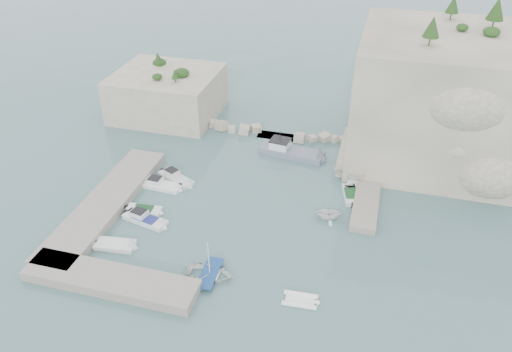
% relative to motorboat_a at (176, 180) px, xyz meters
% --- Properties ---
extents(ground, '(400.00, 400.00, 0.00)m').
position_rel_motorboat_a_xyz_m(ground, '(11.09, -6.70, 0.00)').
color(ground, slate).
rests_on(ground, ground).
extents(cliff_east, '(26.00, 22.00, 17.00)m').
position_rel_motorboat_a_xyz_m(cliff_east, '(34.09, 16.30, 8.50)').
color(cliff_east, beige).
rests_on(cliff_east, ground).
extents(cliff_terrace, '(8.00, 10.00, 2.50)m').
position_rel_motorboat_a_xyz_m(cliff_terrace, '(24.09, 11.30, 1.25)').
color(cliff_terrace, beige).
rests_on(cliff_terrace, ground).
extents(outcrop_west, '(16.00, 14.00, 7.00)m').
position_rel_motorboat_a_xyz_m(outcrop_west, '(-8.91, 18.30, 3.50)').
color(outcrop_west, beige).
rests_on(outcrop_west, ground).
extents(quay_west, '(5.00, 24.00, 1.10)m').
position_rel_motorboat_a_xyz_m(quay_west, '(-5.91, -7.70, 0.55)').
color(quay_west, '#9E9689').
rests_on(quay_west, ground).
extents(quay_south, '(18.00, 4.00, 1.10)m').
position_rel_motorboat_a_xyz_m(quay_south, '(1.09, -19.20, 0.55)').
color(quay_south, '#9E9689').
rests_on(quay_south, ground).
extents(ledge_east, '(3.00, 16.00, 0.80)m').
position_rel_motorboat_a_xyz_m(ledge_east, '(24.59, 3.30, 0.40)').
color(ledge_east, '#9E9689').
rests_on(ledge_east, ground).
extents(breakwater, '(28.00, 3.00, 1.40)m').
position_rel_motorboat_a_xyz_m(breakwater, '(10.09, 15.30, 0.70)').
color(breakwater, beige).
rests_on(breakwater, ground).
extents(motorboat_a, '(6.13, 4.21, 1.40)m').
position_rel_motorboat_a_xyz_m(motorboat_a, '(0.00, 0.00, 0.00)').
color(motorboat_a, silver).
rests_on(motorboat_a, ground).
extents(motorboat_b, '(5.90, 2.19, 1.40)m').
position_rel_motorboat_a_xyz_m(motorboat_b, '(-1.21, -2.08, 0.00)').
color(motorboat_b, white).
rests_on(motorboat_b, ground).
extents(motorboat_c, '(4.75, 2.04, 0.70)m').
position_rel_motorboat_a_xyz_m(motorboat_c, '(-1.05, -7.44, 0.00)').
color(motorboat_c, white).
rests_on(motorboat_c, ground).
extents(motorboat_d, '(6.28, 3.07, 1.40)m').
position_rel_motorboat_a_xyz_m(motorboat_d, '(-0.05, -9.09, 0.00)').
color(motorboat_d, white).
rests_on(motorboat_d, ground).
extents(motorboat_e, '(5.00, 2.54, 0.70)m').
position_rel_motorboat_a_xyz_m(motorboat_e, '(-1.27, -14.04, 0.00)').
color(motorboat_e, white).
rests_on(motorboat_e, ground).
extents(rowboat, '(5.18, 3.78, 1.05)m').
position_rel_motorboat_a_xyz_m(rowboat, '(10.27, -15.58, 0.00)').
color(rowboat, white).
rests_on(rowboat, ground).
extents(inflatable_dinghy, '(3.77, 1.99, 0.44)m').
position_rel_motorboat_a_xyz_m(inflatable_dinghy, '(19.78, -16.46, 0.00)').
color(inflatable_dinghy, white).
rests_on(inflatable_dinghy, ground).
extents(tender_east_a, '(4.07, 3.71, 1.84)m').
position_rel_motorboat_a_xyz_m(tender_east_a, '(20.50, -2.81, 0.00)').
color(tender_east_a, white).
rests_on(tender_east_a, ground).
extents(tender_east_b, '(2.74, 5.03, 0.70)m').
position_rel_motorboat_a_xyz_m(tender_east_b, '(22.55, 2.23, 0.00)').
color(tender_east_b, white).
rests_on(tender_east_b, ground).
extents(tender_east_c, '(2.82, 5.05, 0.70)m').
position_rel_motorboat_a_xyz_m(tender_east_c, '(22.92, 5.50, 0.00)').
color(tender_east_c, silver).
rests_on(tender_east_c, ground).
extents(tender_east_d, '(5.14, 3.70, 1.86)m').
position_rel_motorboat_a_xyz_m(tender_east_d, '(21.83, 6.19, 0.00)').
color(tender_east_d, silver).
rests_on(tender_east_d, ground).
extents(work_boat, '(10.30, 4.18, 2.20)m').
position_rel_motorboat_a_xyz_m(work_boat, '(13.36, 10.38, 0.00)').
color(work_boat, slate).
rests_on(work_boat, ground).
extents(rowboat_mast, '(0.10, 0.10, 4.20)m').
position_rel_motorboat_a_xyz_m(rowboat_mast, '(10.27, -15.58, 2.63)').
color(rowboat_mast, white).
rests_on(rowboat_mast, rowboat).
extents(vegetation, '(53.48, 13.88, 13.40)m').
position_rel_motorboat_a_xyz_m(vegetation, '(28.92, 17.70, 17.93)').
color(vegetation, '#1E4219').
rests_on(vegetation, ground).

